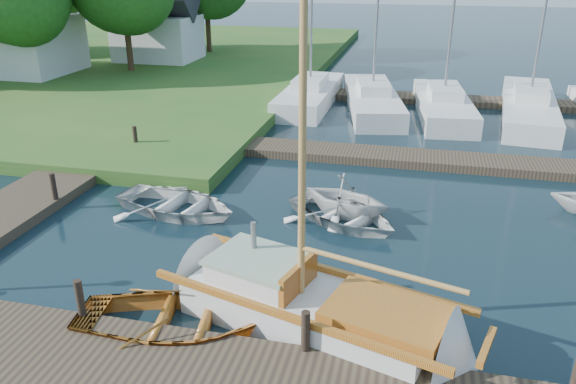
% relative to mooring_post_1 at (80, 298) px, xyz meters
% --- Properties ---
extents(ground, '(160.00, 160.00, 0.00)m').
position_rel_mooring_post_1_xyz_m(ground, '(3.00, 5.00, -0.70)').
color(ground, black).
rests_on(ground, ground).
extents(near_dock, '(18.00, 2.20, 0.30)m').
position_rel_mooring_post_1_xyz_m(near_dock, '(3.00, -1.00, -0.55)').
color(near_dock, '#32261E').
rests_on(near_dock, ground).
extents(left_dock, '(2.20, 18.00, 0.30)m').
position_rel_mooring_post_1_xyz_m(left_dock, '(-5.00, 7.00, -0.55)').
color(left_dock, '#32261E').
rests_on(left_dock, ground).
extents(far_dock, '(14.00, 1.60, 0.30)m').
position_rel_mooring_post_1_xyz_m(far_dock, '(5.00, 11.50, -0.55)').
color(far_dock, '#32261E').
rests_on(far_dock, ground).
extents(pontoon, '(30.00, 1.60, 0.30)m').
position_rel_mooring_post_1_xyz_m(pontoon, '(13.00, 21.00, -0.55)').
color(pontoon, '#32261E').
rests_on(pontoon, ground).
extents(mooring_post_1, '(0.16, 0.16, 0.80)m').
position_rel_mooring_post_1_xyz_m(mooring_post_1, '(0.00, 0.00, 0.00)').
color(mooring_post_1, black).
rests_on(mooring_post_1, near_dock).
extents(mooring_post_2, '(0.16, 0.16, 0.80)m').
position_rel_mooring_post_1_xyz_m(mooring_post_2, '(4.50, 0.00, 0.00)').
color(mooring_post_2, black).
rests_on(mooring_post_2, near_dock).
extents(mooring_post_4, '(0.16, 0.16, 0.80)m').
position_rel_mooring_post_1_xyz_m(mooring_post_4, '(-4.00, 5.00, 0.00)').
color(mooring_post_4, black).
rests_on(mooring_post_4, left_dock).
extents(mooring_post_5, '(0.16, 0.16, 0.80)m').
position_rel_mooring_post_1_xyz_m(mooring_post_5, '(-4.00, 10.00, 0.00)').
color(mooring_post_5, black).
rests_on(mooring_post_5, left_dock).
extents(sailboat, '(7.41, 3.92, 9.83)m').
position_rel_mooring_post_1_xyz_m(sailboat, '(4.50, 1.15, -0.36)').
color(sailboat, silver).
rests_on(sailboat, ground).
extents(dinghy, '(4.21, 3.29, 0.80)m').
position_rel_mooring_post_1_xyz_m(dinghy, '(1.80, 0.30, -0.30)').
color(dinghy, '#813C0E').
rests_on(dinghy, ground).
extents(tender_a, '(4.17, 3.36, 0.77)m').
position_rel_mooring_post_1_xyz_m(tender_a, '(-0.42, 5.53, -0.32)').
color(tender_a, silver).
rests_on(tender_a, ground).
extents(tender_b, '(3.18, 2.96, 1.36)m').
position_rel_mooring_post_1_xyz_m(tender_b, '(4.36, 6.41, -0.02)').
color(tender_b, silver).
rests_on(tender_b, ground).
extents(tender_c, '(4.20, 3.88, 0.71)m').
position_rel_mooring_post_1_xyz_m(tender_c, '(4.33, 6.00, -0.35)').
color(tender_c, silver).
rests_on(tender_c, ground).
extents(marina_boat_0, '(2.27, 7.86, 11.14)m').
position_rel_mooring_post_1_xyz_m(marina_boat_0, '(0.81, 19.11, -0.13)').
color(marina_boat_0, silver).
rests_on(marina_boat_0, ground).
extents(marina_boat_1, '(3.80, 8.69, 9.51)m').
position_rel_mooring_post_1_xyz_m(marina_boat_1, '(3.93, 18.80, -0.14)').
color(marina_boat_1, silver).
rests_on(marina_boat_1, ground).
extents(marina_boat_2, '(2.92, 7.98, 11.02)m').
position_rel_mooring_post_1_xyz_m(marina_boat_2, '(7.24, 18.46, -0.13)').
color(marina_boat_2, silver).
rests_on(marina_boat_2, ground).
extents(marina_boat_3, '(3.29, 9.97, 12.27)m').
position_rel_mooring_post_1_xyz_m(marina_boat_3, '(11.08, 19.16, -0.13)').
color(marina_boat_3, silver).
rests_on(marina_boat_3, ground).
extents(house_a, '(6.30, 5.00, 6.29)m').
position_rel_mooring_post_1_xyz_m(house_a, '(-17.00, 21.00, 2.26)').
color(house_a, silver).
rests_on(house_a, shore).
extents(house_c, '(5.25, 4.00, 5.28)m').
position_rel_mooring_post_1_xyz_m(house_c, '(-11.00, 27.00, 1.88)').
color(house_c, silver).
rests_on(house_c, shore).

